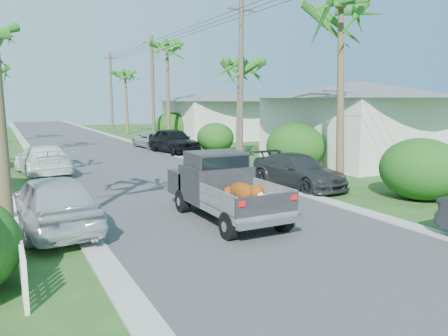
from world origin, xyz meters
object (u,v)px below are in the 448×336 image
parked_car_ln (53,203)px  parked_car_lf (43,160)px  parked_car_rm (298,171)px  palm_r_a (344,4)px  parked_car_rd (153,141)px  house_right_far (221,117)px  palm_r_b (239,61)px  parked_car_rf (174,141)px  utility_pole_b (241,83)px  pickup_truck (220,186)px  palm_r_d (125,72)px  palm_r_c (167,44)px  utility_pole_c (153,89)px  utility_pole_d (111,92)px  house_right_near (355,125)px

parked_car_ln → parked_car_lf: size_ratio=0.95×
parked_car_rm → palm_r_a: bearing=-43.3°
parked_car_rd → house_right_far: bearing=24.0°
parked_car_ln → palm_r_b: palm_r_b is taller
parked_car_rm → house_right_far: size_ratio=0.53×
parked_car_rf → parked_car_rd: 3.81m
parked_car_ln → utility_pole_b: (10.60, 8.00, 3.78)m
pickup_truck → house_right_far: (13.12, 25.78, 1.11)m
pickup_truck → utility_pole_b: bearing=56.9°
parked_car_ln → parked_car_rf: bearing=-126.3°
parked_car_ln → palm_r_d: size_ratio=0.60×
parked_car_rf → parked_car_ln: bearing=-127.6°
parked_car_ln → palm_r_b: size_ratio=0.67×
parked_car_rf → parked_car_rd: parked_car_rf is taller
palm_r_c → parked_car_ln: bearing=-118.1°
palm_r_d → parked_car_ln: bearing=-108.2°
palm_r_b → utility_pole_c: bearing=94.4°
pickup_truck → utility_pole_d: 39.36m
utility_pole_b → palm_r_a: bearing=-84.3°
palm_r_a → palm_r_b: bearing=88.1°
parked_car_rm → parked_car_ln: size_ratio=0.99×
parked_car_lf → palm_r_b: size_ratio=0.70×
pickup_truck → utility_pole_b: 11.08m
parked_car_rf → parked_car_rd: (-0.30, 3.79, -0.28)m
palm_r_c → house_right_near: palm_r_c is taller
parked_car_ln → utility_pole_d: size_ratio=0.53×
parked_car_rm → utility_pole_b: utility_pole_b is taller
parked_car_lf → utility_pole_c: (9.96, 12.60, 3.86)m
utility_pole_c → parked_car_rf: bearing=-97.3°
parked_car_rf → parked_car_lf: (-9.07, -5.59, -0.12)m
parked_car_rm → house_right_far: bearing=65.1°
parked_car_rf → utility_pole_d: utility_pole_d is taller
house_right_near → house_right_far: (0.00, 18.00, -0.10)m
palm_r_a → utility_pole_d: utility_pole_d is taller
parked_car_rf → parked_car_ln: 18.71m
utility_pole_b → parked_car_lf: bearing=166.4°
pickup_truck → palm_r_b: size_ratio=0.71×
house_right_near → utility_pole_d: bearing=103.4°
parked_car_rd → house_right_near: (8.59, -12.78, 1.64)m
parked_car_ln → pickup_truck: bearing=165.8°
parked_car_ln → parked_car_rd: bearing=-120.5°
pickup_truck → parked_car_rm: bearing=28.5°
palm_r_c → house_right_near: 16.64m
palm_r_a → utility_pole_b: utility_pole_b is taller
parked_car_ln → utility_pole_c: (10.60, 23.00, 3.78)m
utility_pole_b → utility_pole_c: size_ratio=1.00×
pickup_truck → utility_pole_d: utility_pole_d is taller
parked_car_rm → utility_pole_c: size_ratio=0.53×
parked_car_rf → house_right_far: house_right_far is taller
parked_car_lf → utility_pole_b: utility_pole_b is taller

